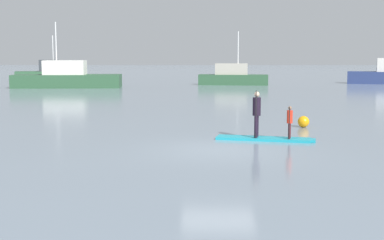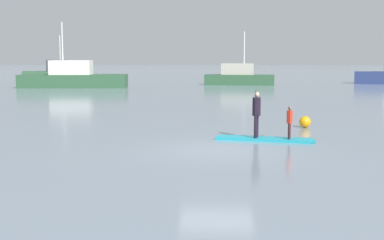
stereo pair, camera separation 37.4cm
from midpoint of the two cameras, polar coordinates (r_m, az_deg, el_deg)
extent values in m
plane|color=gray|center=(18.33, 3.24, -3.15)|extent=(240.00, 240.00, 0.00)
cube|color=#1E9EB2|center=(20.45, 8.03, -1.99)|extent=(3.59, 1.53, 0.10)
cube|color=#1E9EB2|center=(20.33, 13.09, -2.16)|extent=(0.35, 0.58, 0.09)
cylinder|color=black|center=(20.58, 7.38, -0.62)|extent=(0.13, 0.13, 0.82)
cylinder|color=black|center=(20.23, 7.25, -0.75)|extent=(0.13, 0.13, 0.82)
cylinder|color=black|center=(20.32, 7.35, 1.41)|extent=(0.36, 0.36, 0.68)
sphere|color=beige|center=(20.28, 7.37, 2.70)|extent=(0.20, 0.20, 0.20)
cylinder|color=black|center=(20.13, 7.26, 0.59)|extent=(0.03, 0.03, 1.79)
cube|color=black|center=(20.24, 7.22, -1.67)|extent=(0.06, 0.14, 0.18)
cylinder|color=#4C1419|center=(20.43, 10.77, -1.10)|extent=(0.09, 0.09, 0.57)
cylinder|color=#4C1419|center=(20.19, 10.73, -1.20)|extent=(0.09, 0.09, 0.57)
cylinder|color=red|center=(20.24, 10.78, 0.32)|extent=(0.25, 0.25, 0.47)
sphere|color=#8C664C|center=(20.21, 10.81, 1.23)|extent=(0.14, 0.14, 0.14)
cylinder|color=black|center=(20.10, 10.74, -0.34)|extent=(0.03, 0.03, 1.19)
cube|color=black|center=(20.17, 10.70, -1.77)|extent=(0.06, 0.14, 0.18)
cube|color=#2D5638|center=(51.71, -12.19, 4.05)|extent=(10.01, 3.39, 1.21)
cube|color=white|center=(51.69, -12.44, 5.44)|extent=(3.86, 2.33, 1.31)
cylinder|color=silver|center=(51.84, -13.33, 8.09)|extent=(0.12, 0.12, 3.52)
cube|color=#2D5638|center=(54.48, 5.21, 4.25)|extent=(7.05, 2.35, 1.04)
cube|color=#B2AD9E|center=(54.44, 5.02, 5.38)|extent=(3.32, 1.51, 1.11)
cylinder|color=silver|center=(54.39, 5.73, 7.62)|extent=(0.12, 0.12, 3.17)
cube|color=#2D5638|center=(64.06, -14.01, 4.53)|extent=(7.60, 3.82, 1.11)
cube|color=#33383D|center=(64.02, -13.95, 5.60)|extent=(2.60, 2.20, 1.28)
cylinder|color=silver|center=(63.99, -13.60, 7.43)|extent=(0.12, 0.12, 2.77)
sphere|color=orange|center=(24.14, 12.28, -0.20)|extent=(0.50, 0.50, 0.50)
camera|label=1|loc=(0.19, -89.49, 0.06)|focal=50.53mm
camera|label=2|loc=(0.19, 90.51, -0.06)|focal=50.53mm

